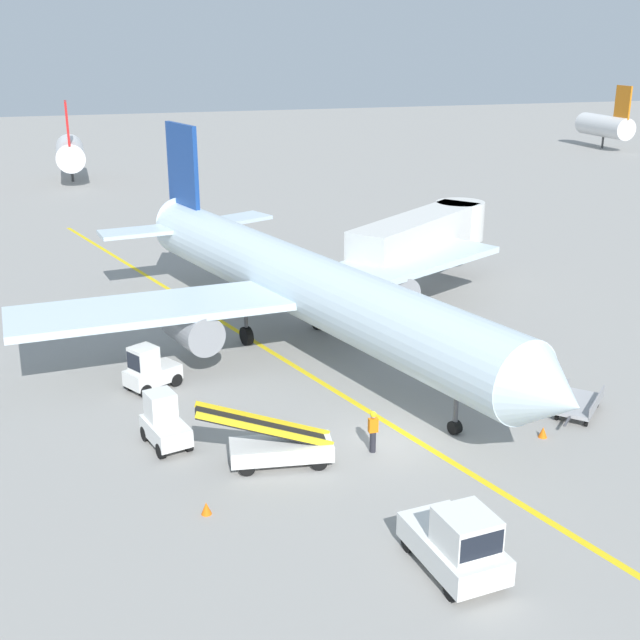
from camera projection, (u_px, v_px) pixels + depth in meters
name	position (u px, v px, depth m)	size (l,w,h in m)	color
ground_plane	(393.00, 441.00, 32.45)	(300.00, 300.00, 0.00)	gray
taxi_line_yellow	(339.00, 393.00, 36.80)	(0.30, 80.00, 0.01)	yellow
airliner	(297.00, 281.00, 41.48)	(27.79, 34.68, 10.10)	silver
jet_bridge	(428.00, 234.00, 50.95)	(11.67, 9.75, 4.85)	silver
pushback_tug	(457.00, 543.00, 24.24)	(2.27, 3.78, 2.20)	silver
baggage_tug_near_wing	(150.00, 370.00, 36.95)	(2.73, 2.32, 2.10)	silver
baggage_tug_by_cargo_door	(164.00, 423.00, 31.93)	(1.86, 2.65, 2.10)	silver
belt_loader_forward_hold	(278.00, 445.00, 30.46)	(5.13, 2.01, 2.59)	silver
belt_loader_aft_hold	(493.00, 361.00, 38.35)	(3.52, 4.98, 2.59)	silver
baggage_cart_loaded	(578.00, 403.00, 34.68)	(3.27, 3.19, 0.94)	#A5A5A8
ground_crew_marshaller	(373.00, 430.00, 31.33)	(0.36, 0.24, 1.70)	#26262D
safety_cone_nose_left	(543.00, 432.00, 32.71)	(0.36, 0.36, 0.44)	orange
safety_cone_nose_right	(206.00, 508.00, 27.44)	(0.36, 0.36, 0.44)	orange
safety_cone_wingtip_left	(219.00, 410.00, 34.68)	(0.36, 0.36, 0.44)	orange
distant_aircraft_mid_right	(70.00, 152.00, 89.14)	(3.00, 10.10, 8.80)	silver
distant_aircraft_far_right	(605.00, 125.00, 115.63)	(3.00, 10.10, 8.80)	silver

